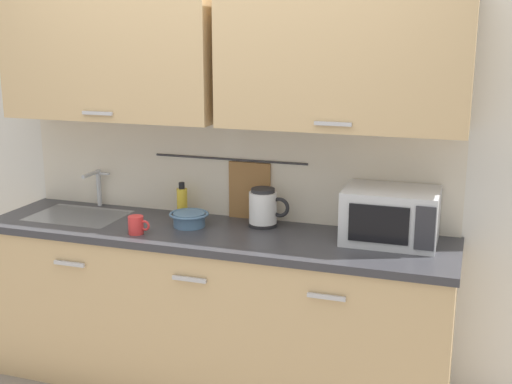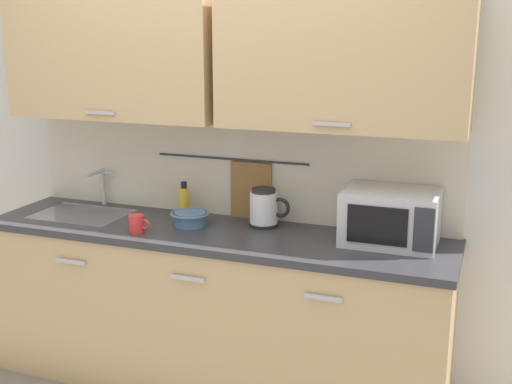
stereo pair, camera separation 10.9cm
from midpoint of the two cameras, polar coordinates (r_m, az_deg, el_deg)
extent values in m
cube|color=tan|center=(3.66, -2.74, -10.35)|extent=(2.50, 0.60, 0.86)
cube|color=#B7B7BC|center=(3.61, -14.91, -5.85)|extent=(0.18, 0.02, 0.02)
cube|color=#B7B7BC|center=(3.28, -4.97, -7.47)|extent=(0.18, 0.02, 0.02)
cube|color=#B7B7BC|center=(3.06, 6.87, -9.10)|extent=(0.18, 0.02, 0.02)
cube|color=#333338|center=(3.50, -2.82, -3.61)|extent=(2.53, 0.63, 0.04)
cube|color=#9EA0A5|center=(3.92, -14.04, -2.48)|extent=(0.52, 0.38, 0.09)
cube|color=silver|center=(3.71, -0.86, 3.29)|extent=(3.70, 0.06, 2.50)
cube|color=beige|center=(3.69, -1.06, 2.05)|extent=(2.50, 0.01, 0.55)
cube|color=tan|center=(3.76, -11.30, 11.62)|extent=(1.23, 0.33, 0.70)
cube|color=#B7B7BC|center=(3.63, -12.53, 6.74)|extent=(0.18, 0.01, 0.02)
cube|color=tan|center=(3.27, 8.46, 11.44)|extent=(1.23, 0.33, 0.70)
cube|color=#B7B7BC|center=(3.13, 7.58, 5.84)|extent=(0.18, 0.01, 0.02)
cylinder|color=#333338|center=(3.67, -1.29, 2.87)|extent=(0.90, 0.01, 0.01)
cube|color=olive|center=(3.66, 0.44, -0.04)|extent=(0.24, 0.02, 0.34)
cylinder|color=#B2B5BA|center=(4.07, -12.34, 0.46)|extent=(0.03, 0.03, 0.22)
cylinder|color=#B2B5BA|center=(3.98, -13.04, 1.61)|extent=(0.02, 0.16, 0.02)
cube|color=#B2B5BA|center=(4.02, -11.93, 1.66)|extent=(0.07, 0.02, 0.01)
cube|color=silver|center=(3.32, 12.51, -2.11)|extent=(0.46, 0.34, 0.27)
cube|color=black|center=(3.16, 11.42, -2.87)|extent=(0.29, 0.01, 0.18)
cube|color=#2D2D33|center=(3.14, 15.29, -3.22)|extent=(0.09, 0.01, 0.21)
cylinder|color=black|center=(3.56, 1.55, -2.82)|extent=(0.16, 0.16, 0.02)
cylinder|color=white|center=(3.53, 1.56, -1.36)|extent=(0.15, 0.15, 0.17)
cylinder|color=#262628|center=(3.51, 1.57, 0.14)|extent=(0.13, 0.13, 0.02)
torus|color=black|center=(3.50, 3.00, -1.36)|extent=(0.11, 0.02, 0.11)
cylinder|color=yellow|center=(3.76, -5.40, -0.85)|extent=(0.06, 0.06, 0.16)
cylinder|color=black|center=(3.73, -5.43, 0.61)|extent=(0.03, 0.03, 0.04)
cylinder|color=red|center=(3.48, -9.42, -2.74)|extent=(0.08, 0.08, 0.09)
torus|color=red|center=(3.45, -8.68, -2.80)|extent=(0.06, 0.01, 0.06)
cylinder|color=#4C7093|center=(3.56, -4.85, -2.35)|extent=(0.17, 0.17, 0.07)
torus|color=#4C7093|center=(3.56, -4.87, -1.87)|extent=(0.21, 0.21, 0.01)
camera|label=1|loc=(0.05, -89.07, 0.23)|focal=46.17mm
camera|label=2|loc=(0.05, 90.93, -0.23)|focal=46.17mm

